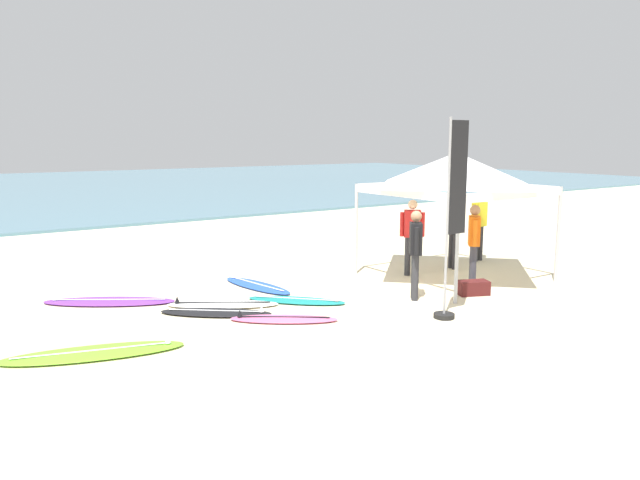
{
  "coord_description": "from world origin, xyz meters",
  "views": [
    {
      "loc": [
        -7.06,
        -8.55,
        3.06
      ],
      "look_at": [
        -0.14,
        1.63,
        1.0
      ],
      "focal_mm": 34.36,
      "sensor_mm": 36.0,
      "label": 1
    }
  ],
  "objects_px": {
    "person_yellow": "(479,222)",
    "person_grey": "(454,227)",
    "gear_bag_near_tent": "(473,288)",
    "surfboard_purple": "(109,301)",
    "canopy_tent": "(456,169)",
    "person_red": "(412,232)",
    "surfboard_white": "(222,304)",
    "person_orange": "(474,240)",
    "banner_flag": "(452,227)",
    "surfboard_black": "(217,312)",
    "surfboard_blue": "(257,285)",
    "person_black": "(416,249)",
    "surfboard_lime": "(94,353)",
    "surfboard_pink": "(283,319)",
    "surfboard_teal": "(297,300)"
  },
  "relations": [
    {
      "from": "surfboard_purple",
      "to": "person_grey",
      "type": "relative_size",
      "value": 1.41
    },
    {
      "from": "surfboard_black",
      "to": "person_black",
      "type": "relative_size",
      "value": 1.1
    },
    {
      "from": "surfboard_teal",
      "to": "surfboard_black",
      "type": "height_order",
      "value": "same"
    },
    {
      "from": "surfboard_pink",
      "to": "person_orange",
      "type": "relative_size",
      "value": 1.03
    },
    {
      "from": "surfboard_black",
      "to": "person_red",
      "type": "distance_m",
      "value": 5.04
    },
    {
      "from": "surfboard_white",
      "to": "person_orange",
      "type": "xyz_separation_m",
      "value": [
        4.93,
        -1.57,
        0.95
      ]
    },
    {
      "from": "canopy_tent",
      "to": "surfboard_teal",
      "type": "xyz_separation_m",
      "value": [
        -3.94,
        0.2,
        -2.35
      ]
    },
    {
      "from": "surfboard_lime",
      "to": "surfboard_black",
      "type": "height_order",
      "value": "same"
    },
    {
      "from": "surfboard_white",
      "to": "person_black",
      "type": "bearing_deg",
      "value": -26.44
    },
    {
      "from": "canopy_tent",
      "to": "person_red",
      "type": "distance_m",
      "value": 1.67
    },
    {
      "from": "person_yellow",
      "to": "person_grey",
      "type": "height_order",
      "value": "same"
    },
    {
      "from": "surfboard_teal",
      "to": "person_orange",
      "type": "distance_m",
      "value": 3.91
    },
    {
      "from": "person_yellow",
      "to": "gear_bag_near_tent",
      "type": "bearing_deg",
      "value": -139.91
    },
    {
      "from": "surfboard_white",
      "to": "banner_flag",
      "type": "relative_size",
      "value": 0.59
    },
    {
      "from": "surfboard_black",
      "to": "surfboard_blue",
      "type": "bearing_deg",
      "value": 41.62
    },
    {
      "from": "surfboard_white",
      "to": "gear_bag_near_tent",
      "type": "height_order",
      "value": "gear_bag_near_tent"
    },
    {
      "from": "gear_bag_near_tent",
      "to": "person_yellow",
      "type": "bearing_deg",
      "value": 40.09
    },
    {
      "from": "surfboard_purple",
      "to": "surfboard_blue",
      "type": "bearing_deg",
      "value": -8.84
    },
    {
      "from": "canopy_tent",
      "to": "surfboard_white",
      "type": "distance_m",
      "value": 5.77
    },
    {
      "from": "person_grey",
      "to": "gear_bag_near_tent",
      "type": "xyz_separation_m",
      "value": [
        -1.47,
        -1.95,
        -0.85
      ]
    },
    {
      "from": "person_grey",
      "to": "banner_flag",
      "type": "xyz_separation_m",
      "value": [
        -2.99,
        -2.76,
        0.59
      ]
    },
    {
      "from": "person_orange",
      "to": "surfboard_pink",
      "type": "bearing_deg",
      "value": 178.15
    },
    {
      "from": "surfboard_black",
      "to": "person_grey",
      "type": "relative_size",
      "value": 1.1
    },
    {
      "from": "surfboard_white",
      "to": "surfboard_black",
      "type": "height_order",
      "value": "same"
    },
    {
      "from": "canopy_tent",
      "to": "surfboard_pink",
      "type": "height_order",
      "value": "canopy_tent"
    },
    {
      "from": "surfboard_blue",
      "to": "person_black",
      "type": "xyz_separation_m",
      "value": [
        2.04,
        -2.55,
        0.95
      ]
    },
    {
      "from": "surfboard_blue",
      "to": "person_orange",
      "type": "xyz_separation_m",
      "value": [
        3.71,
        -2.5,
        0.95
      ]
    },
    {
      "from": "canopy_tent",
      "to": "surfboard_pink",
      "type": "xyz_separation_m",
      "value": [
        -4.77,
        -0.68,
        -2.35
      ]
    },
    {
      "from": "surfboard_black",
      "to": "gear_bag_near_tent",
      "type": "relative_size",
      "value": 3.12
    },
    {
      "from": "surfboard_white",
      "to": "surfboard_pink",
      "type": "height_order",
      "value": "same"
    },
    {
      "from": "surfboard_black",
      "to": "person_orange",
      "type": "bearing_deg",
      "value": -12.22
    },
    {
      "from": "surfboard_black",
      "to": "gear_bag_near_tent",
      "type": "distance_m",
      "value": 5.03
    },
    {
      "from": "person_red",
      "to": "person_black",
      "type": "bearing_deg",
      "value": -130.93
    },
    {
      "from": "surfboard_pink",
      "to": "gear_bag_near_tent",
      "type": "height_order",
      "value": "gear_bag_near_tent"
    },
    {
      "from": "surfboard_lime",
      "to": "person_grey",
      "type": "xyz_separation_m",
      "value": [
        8.56,
        1.25,
        0.95
      ]
    },
    {
      "from": "surfboard_lime",
      "to": "person_orange",
      "type": "xyz_separation_m",
      "value": [
        7.56,
        -0.25,
        0.95
      ]
    },
    {
      "from": "surfboard_purple",
      "to": "surfboard_blue",
      "type": "relative_size",
      "value": 1.17
    },
    {
      "from": "person_red",
      "to": "person_yellow",
      "type": "bearing_deg",
      "value": 6.95
    },
    {
      "from": "surfboard_purple",
      "to": "person_red",
      "type": "height_order",
      "value": "person_red"
    },
    {
      "from": "person_grey",
      "to": "gear_bag_near_tent",
      "type": "height_order",
      "value": "person_grey"
    },
    {
      "from": "surfboard_teal",
      "to": "banner_flag",
      "type": "relative_size",
      "value": 0.5
    },
    {
      "from": "person_yellow",
      "to": "person_grey",
      "type": "xyz_separation_m",
      "value": [
        -1.23,
        -0.32,
        0.0
      ]
    },
    {
      "from": "surfboard_pink",
      "to": "person_black",
      "type": "relative_size",
      "value": 1.03
    },
    {
      "from": "surfboard_white",
      "to": "person_black",
      "type": "distance_m",
      "value": 3.77
    },
    {
      "from": "surfboard_white",
      "to": "gear_bag_near_tent",
      "type": "distance_m",
      "value": 4.89
    },
    {
      "from": "surfboard_black",
      "to": "person_red",
      "type": "xyz_separation_m",
      "value": [
        4.93,
        0.37,
        0.95
      ]
    },
    {
      "from": "surfboard_purple",
      "to": "surfboard_blue",
      "type": "xyz_separation_m",
      "value": [
        2.9,
        -0.45,
        0.0
      ]
    },
    {
      "from": "surfboard_teal",
      "to": "surfboard_pink",
      "type": "xyz_separation_m",
      "value": [
        -0.83,
        -0.88,
        0.0
      ]
    },
    {
      "from": "surfboard_black",
      "to": "banner_flag",
      "type": "xyz_separation_m",
      "value": [
        3.26,
        -2.4,
        1.54
      ]
    },
    {
      "from": "person_yellow",
      "to": "canopy_tent",
      "type": "bearing_deg",
      "value": -152.81
    }
  ]
}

